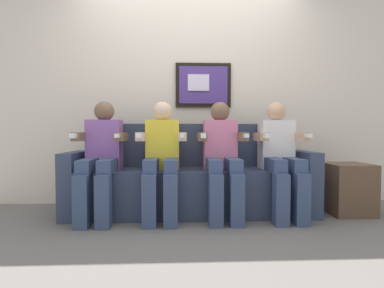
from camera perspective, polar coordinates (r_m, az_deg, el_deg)
The scene contains 8 objects.
ground_plane at distance 2.62m, azimuth 0.15°, elevation -15.63°, with size 6.25×6.25×0.00m, color #66605B.
back_wall_assembly at distance 3.29m, azimuth -0.41°, elevation 10.92°, with size 4.81×0.10×2.60m.
couch at distance 2.86m, azimuth -0.16°, elevation -7.65°, with size 2.41×0.58×0.90m.
person_leftmost at distance 2.75m, azimuth -17.96°, elevation -1.98°, with size 0.46×0.56×1.11m.
person_left_center at distance 2.66m, azimuth -6.11°, elevation -2.03°, with size 0.46×0.56×1.11m.
person_right_center at distance 2.68m, azimuth 6.04°, elevation -1.99°, with size 0.46×0.56×1.11m.
person_rightmost at distance 2.82m, azimuth 17.48°, elevation -1.87°, with size 0.46×0.56×1.11m.
side_table_right at distance 3.23m, azimuth 29.00°, elevation -7.91°, with size 0.40×0.40×0.50m.
Camera 1 is at (-0.11, -2.49, 0.80)m, focal length 26.24 mm.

